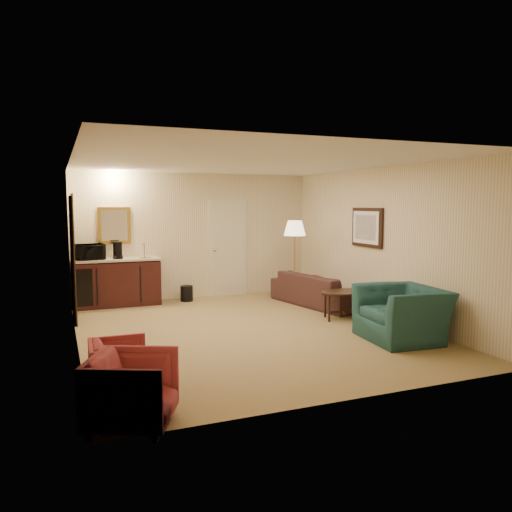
{
  "coord_description": "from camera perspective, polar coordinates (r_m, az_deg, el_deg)",
  "views": [
    {
      "loc": [
        -2.72,
        -7.15,
        1.97
      ],
      "look_at": [
        0.36,
        0.5,
        1.11
      ],
      "focal_mm": 35.0,
      "sensor_mm": 36.0,
      "label": 1
    }
  ],
  "objects": [
    {
      "name": "ground",
      "position": [
        7.9,
        -1.06,
        -8.46
      ],
      "size": [
        6.0,
        6.0,
        0.0
      ],
      "primitive_type": "plane",
      "color": "#947D4B",
      "rests_on": "ground"
    },
    {
      "name": "microwave",
      "position": [
        9.91,
        -18.52,
        0.63
      ],
      "size": [
        0.57,
        0.37,
        0.36
      ],
      "primitive_type": "imported",
      "rotation": [
        0.0,
        0.0,
        0.15
      ],
      "color": "black",
      "rests_on": "wetbar_cabinet"
    },
    {
      "name": "waste_bin",
      "position": [
        10.26,
        -7.93,
        -4.26
      ],
      "size": [
        0.26,
        0.26,
        0.31
      ],
      "primitive_type": "cylinder",
      "rotation": [
        0.0,
        0.0,
        0.05
      ],
      "color": "black",
      "rests_on": "ground"
    },
    {
      "name": "sofa",
      "position": [
        9.81,
        7.18,
        -3.21
      ],
      "size": [
        1.01,
        2.19,
        0.83
      ],
      "primitive_type": "imported",
      "rotation": [
        0.0,
        0.0,
        1.76
      ],
      "color": "black",
      "rests_on": "ground"
    },
    {
      "name": "rose_chair_near",
      "position": [
        5.51,
        -15.25,
        -11.79
      ],
      "size": [
        0.58,
        0.62,
        0.62
      ],
      "primitive_type": "imported",
      "rotation": [
        0.0,
        0.0,
        1.54
      ],
      "color": "#9A3236",
      "rests_on": "ground"
    },
    {
      "name": "coffee_maker",
      "position": [
        9.94,
        -15.53,
        0.63
      ],
      "size": [
        0.18,
        0.18,
        0.32
      ],
      "primitive_type": "cylinder",
      "rotation": [
        0.0,
        0.0,
        0.02
      ],
      "color": "black",
      "rests_on": "wetbar_cabinet"
    },
    {
      "name": "wetbar_cabinet",
      "position": [
        10.04,
        -15.56,
        -2.89
      ],
      "size": [
        1.64,
        0.58,
        0.92
      ],
      "primitive_type": "cube",
      "color": "#351211",
      "rests_on": "ground"
    },
    {
      "name": "floor_lamp",
      "position": [
        10.02,
        4.42,
        -0.6
      ],
      "size": [
        0.5,
        0.5,
        1.65
      ],
      "primitive_type": "cube",
      "rotation": [
        0.0,
        0.0,
        0.15
      ],
      "color": "#D19145",
      "rests_on": "ground"
    },
    {
      "name": "rose_chair_far",
      "position": [
        4.67,
        -13.97,
        -14.31
      ],
      "size": [
        0.9,
        0.92,
        0.73
      ],
      "primitive_type": "imported",
      "rotation": [
        0.0,
        0.0,
        1.15
      ],
      "color": "#9A3236",
      "rests_on": "ground"
    },
    {
      "name": "teal_armchair",
      "position": [
        7.56,
        16.37,
        -5.36
      ],
      "size": [
        0.87,
        1.24,
        1.03
      ],
      "primitive_type": "imported",
      "rotation": [
        0.0,
        0.0,
        -1.66
      ],
      "color": "#1C4845",
      "rests_on": "ground"
    },
    {
      "name": "room_walls",
      "position": [
        8.35,
        -3.59,
        4.22
      ],
      "size": [
        5.02,
        6.01,
        2.61
      ],
      "color": "beige",
      "rests_on": "ground"
    },
    {
      "name": "coffee_table",
      "position": [
        8.71,
        9.93,
        -5.55
      ],
      "size": [
        0.99,
        0.81,
        0.49
      ],
      "primitive_type": "cube",
      "rotation": [
        0.0,
        0.0,
        -0.32
      ],
      "color": "black",
      "rests_on": "ground"
    }
  ]
}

